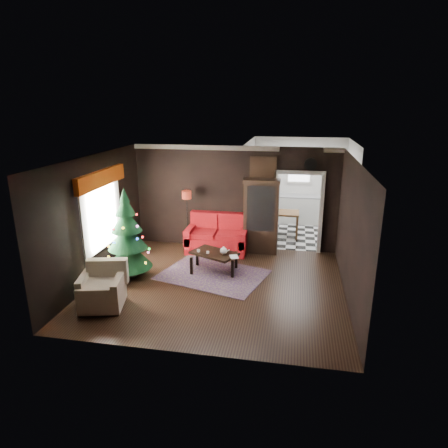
% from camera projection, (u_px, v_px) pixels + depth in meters
% --- Properties ---
extents(floor, '(5.50, 5.50, 0.00)m').
position_uv_depth(floor, '(217.00, 285.00, 8.71)').
color(floor, black).
rests_on(floor, ground).
extents(ceiling, '(5.50, 5.50, 0.00)m').
position_uv_depth(ceiling, '(216.00, 158.00, 7.88)').
color(ceiling, white).
rests_on(ceiling, ground).
extents(wall_back, '(5.50, 0.00, 5.50)m').
position_uv_depth(wall_back, '(235.00, 198.00, 10.65)').
color(wall_back, black).
rests_on(wall_back, ground).
extents(wall_front, '(5.50, 0.00, 5.50)m').
position_uv_depth(wall_front, '(183.00, 273.00, 5.95)').
color(wall_front, black).
rests_on(wall_front, ground).
extents(wall_left, '(0.00, 5.50, 5.50)m').
position_uv_depth(wall_left, '(96.00, 218.00, 8.77)').
color(wall_left, black).
rests_on(wall_left, ground).
extents(wall_right, '(0.00, 5.50, 5.50)m').
position_uv_depth(wall_right, '(352.00, 233.00, 7.82)').
color(wall_right, black).
rests_on(wall_right, ground).
extents(doorway, '(1.10, 0.10, 2.10)m').
position_uv_depth(doorway, '(298.00, 214.00, 10.46)').
color(doorway, silver).
rests_on(doorway, ground).
extents(left_window, '(0.05, 1.60, 1.40)m').
position_uv_depth(left_window, '(101.00, 214.00, 8.94)').
color(left_window, white).
rests_on(left_window, wall_left).
extents(valance, '(0.12, 2.10, 0.35)m').
position_uv_depth(valance, '(101.00, 178.00, 8.68)').
color(valance, '#822B05').
rests_on(valance, wall_left).
extents(kitchen_floor, '(3.00, 3.00, 0.00)m').
position_uv_depth(kitchen_floor, '(296.00, 233.00, 12.18)').
color(kitchen_floor, silver).
rests_on(kitchen_floor, ground).
extents(kitchen_window, '(0.70, 0.06, 0.70)m').
position_uv_depth(kitchen_window, '(299.00, 171.00, 13.04)').
color(kitchen_window, white).
rests_on(kitchen_window, ground).
extents(rug, '(2.71, 2.28, 0.01)m').
position_uv_depth(rug, '(213.00, 275.00, 9.24)').
color(rug, '#523B48').
rests_on(rug, ground).
extents(loveseat, '(1.70, 0.90, 1.00)m').
position_uv_depth(loveseat, '(217.00, 234.00, 10.56)').
color(loveseat, maroon).
rests_on(loveseat, ground).
extents(curio_cabinet, '(0.90, 0.45, 1.90)m').
position_uv_depth(curio_cabinet, '(261.00, 218.00, 10.43)').
color(curio_cabinet, black).
rests_on(curio_cabinet, ground).
extents(floor_lamp, '(0.33, 0.33, 1.60)m').
position_uv_depth(floor_lamp, '(187.00, 220.00, 10.67)').
color(floor_lamp, black).
rests_on(floor_lamp, ground).
extents(christmas_tree, '(1.37, 1.37, 2.00)m').
position_uv_depth(christmas_tree, '(127.00, 234.00, 8.81)').
color(christmas_tree, black).
rests_on(christmas_tree, ground).
extents(armchair, '(1.01, 1.01, 0.86)m').
position_uv_depth(armchair, '(101.00, 286.00, 7.66)').
color(armchair, beige).
rests_on(armchair, ground).
extents(coffee_table, '(1.22, 1.01, 0.48)m').
position_uv_depth(coffee_table, '(214.00, 262.00, 9.37)').
color(coffee_table, black).
rests_on(coffee_table, rug).
extents(teapot, '(0.20, 0.20, 0.18)m').
position_uv_depth(teapot, '(224.00, 251.00, 9.14)').
color(teapot, white).
rests_on(teapot, coffee_table).
extents(cup_a, '(0.09, 0.09, 0.06)m').
position_uv_depth(cup_a, '(198.00, 251.00, 9.31)').
color(cup_a, silver).
rests_on(cup_a, coffee_table).
extents(cup_b, '(0.07, 0.07, 0.06)m').
position_uv_depth(cup_b, '(208.00, 252.00, 9.22)').
color(cup_b, white).
rests_on(cup_b, coffee_table).
extents(book, '(0.18, 0.08, 0.25)m').
position_uv_depth(book, '(230.00, 252.00, 8.95)').
color(book, tan).
rests_on(book, coffee_table).
extents(wall_clock, '(0.32, 0.32, 0.06)m').
position_uv_depth(wall_clock, '(311.00, 164.00, 9.97)').
color(wall_clock, white).
rests_on(wall_clock, wall_back).
extents(painting, '(0.62, 0.05, 0.52)m').
position_uv_depth(painting, '(263.00, 168.00, 10.22)').
color(painting, '#A1734A').
rests_on(painting, wall_back).
extents(kitchen_counter, '(1.80, 0.60, 0.90)m').
position_uv_depth(kitchen_counter, '(297.00, 209.00, 13.17)').
color(kitchen_counter, silver).
rests_on(kitchen_counter, ground).
extents(kitchen_table, '(0.70, 0.70, 0.75)m').
position_uv_depth(kitchen_table, '(287.00, 224.00, 11.84)').
color(kitchen_table, brown).
rests_on(kitchen_table, ground).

